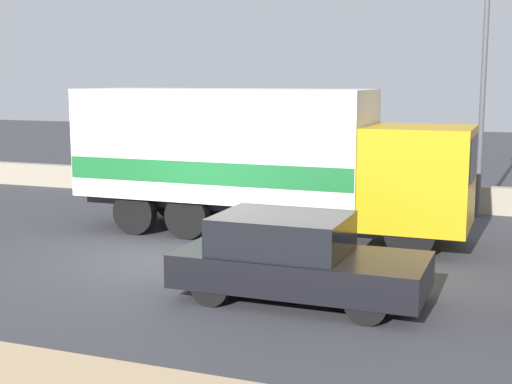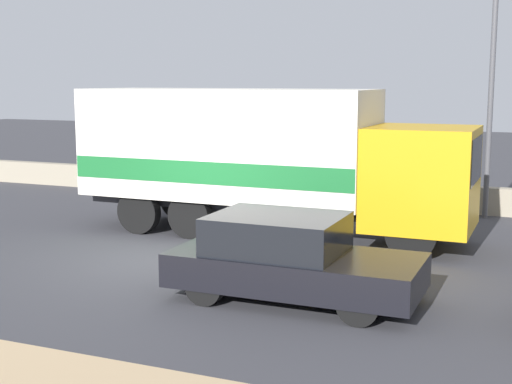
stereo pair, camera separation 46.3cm
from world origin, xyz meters
name	(u,v)px [view 1 (the left image)]	position (x,y,z in m)	size (l,w,h in m)	color
ground_plane	(170,263)	(0.00, 0.00, 0.00)	(80.00, 80.00, 0.00)	#38383D
stone_wall_backdrop	(291,189)	(0.00, 7.76, 0.37)	(60.00, 0.35, 0.74)	gray
street_lamp	(485,51)	(5.39, 7.27, 4.34)	(0.56, 0.28, 7.57)	#4C4C51
box_truck	(255,155)	(0.65, 3.10, 1.87)	(9.08, 2.50, 3.40)	gold
car_hatchback	(295,258)	(3.06, -1.38, 0.70)	(4.10, 1.85, 1.41)	black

